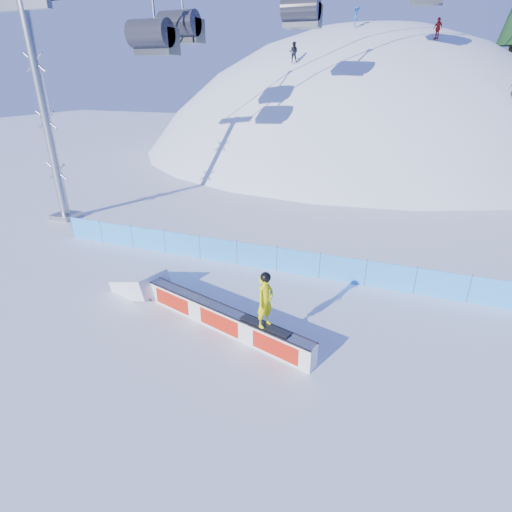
% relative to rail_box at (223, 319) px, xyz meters
% --- Properties ---
extents(ground, '(160.00, 160.00, 0.00)m').
position_rel_rail_box_xyz_m(ground, '(-0.68, 0.66, -0.43)').
color(ground, silver).
rests_on(ground, ground).
extents(snow_hill, '(64.00, 64.00, 64.00)m').
position_rel_rail_box_xyz_m(snow_hill, '(-0.68, 42.66, -18.43)').
color(snow_hill, silver).
rests_on(snow_hill, ground).
extents(safety_fence, '(22.05, 0.05, 1.30)m').
position_rel_rail_box_xyz_m(safety_fence, '(-0.68, 5.16, 0.17)').
color(safety_fence, '#3298F6').
rests_on(safety_fence, ground).
extents(rail_box, '(7.20, 2.54, 0.88)m').
position_rel_rail_box_xyz_m(rail_box, '(0.00, 0.00, 0.00)').
color(rail_box, white).
rests_on(rail_box, ground).
extents(snow_ramp, '(2.66, 2.06, 1.46)m').
position_rel_rail_box_xyz_m(snow_ramp, '(-4.41, 1.28, -0.43)').
color(snow_ramp, silver).
rests_on(snow_ramp, ground).
extents(snowboarder, '(1.88, 0.84, 1.95)m').
position_rel_rail_box_xyz_m(snowboarder, '(1.76, -0.51, 1.41)').
color(snowboarder, black).
rests_on(snowboarder, rail_box).
extents(distant_skiers, '(18.59, 7.78, 7.41)m').
position_rel_rail_box_xyz_m(distant_skiers, '(2.00, 30.16, 10.73)').
color(distant_skiers, black).
rests_on(distant_skiers, ground).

